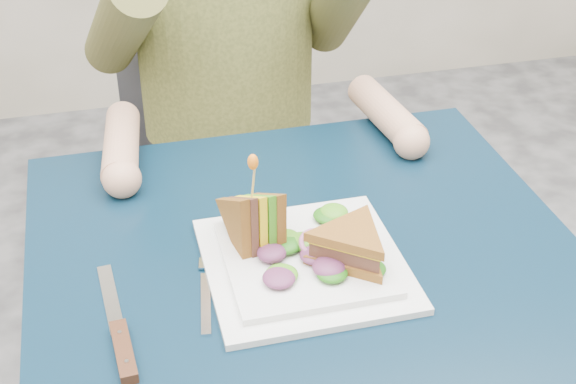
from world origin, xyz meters
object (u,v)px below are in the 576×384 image
object	(u,v)px
chair	(223,134)
sandwich_flat	(351,245)
fork	(206,288)
table	(312,309)
knife	(121,340)
sandwich_upright	(255,221)
plate	(305,262)

from	to	relation	value
chair	sandwich_flat	distance (m)	0.79
sandwich_flat	fork	bearing A→B (deg)	176.62
table	knife	bearing A→B (deg)	-160.46
sandwich_upright	table	bearing A→B (deg)	-29.67
chair	fork	size ratio (longest dim) A/B	5.20
chair	knife	xyz separation A→B (m)	(-0.26, -0.82, 0.20)
table	sandwich_upright	xyz separation A→B (m)	(-0.07, 0.04, 0.13)
sandwich_upright	fork	bearing A→B (deg)	-142.67
knife	table	bearing A→B (deg)	19.54
table	chair	size ratio (longest dim) A/B	0.81
chair	fork	world-z (taller)	chair
sandwich_flat	fork	world-z (taller)	sandwich_flat
plate	sandwich_flat	distance (m)	0.07
chair	plate	xyz separation A→B (m)	(-0.01, -0.73, 0.20)
table	knife	world-z (taller)	knife
sandwich_flat	fork	xyz separation A→B (m)	(-0.19, 0.01, -0.04)
plate	knife	size ratio (longest dim) A/B	1.17
chair	sandwich_flat	xyz separation A→B (m)	(0.04, -0.75, 0.23)
table	plate	world-z (taller)	plate
table	fork	world-z (taller)	fork
fork	knife	distance (m)	0.13
plate	sandwich_upright	distance (m)	0.09
table	fork	distance (m)	0.17
chair	sandwich_flat	size ratio (longest dim) A/B	5.33
table	knife	size ratio (longest dim) A/B	3.38
chair	fork	bearing A→B (deg)	-101.18
sandwich_flat	sandwich_upright	bearing A→B (deg)	147.99
table	plate	xyz separation A→B (m)	(-0.01, -0.01, 0.09)
plate	fork	distance (m)	0.13
plate	table	bearing A→B (deg)	23.07
plate	sandwich_upright	world-z (taller)	sandwich_upright
table	sandwich_upright	size ratio (longest dim) A/B	5.57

